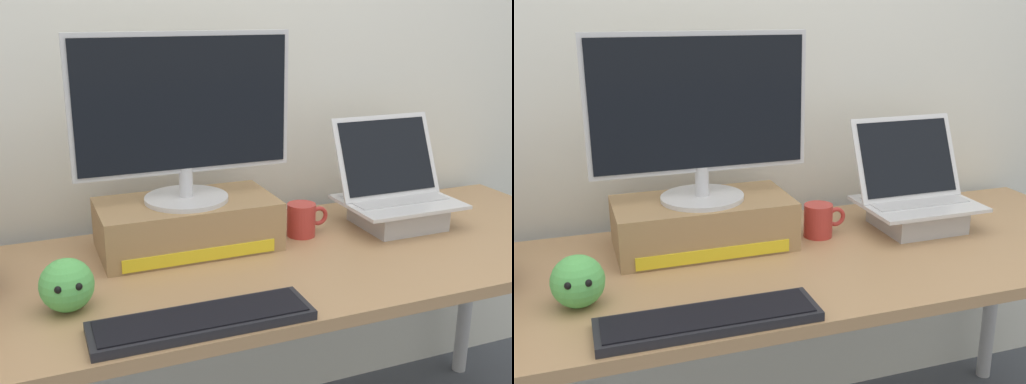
{
  "view_description": "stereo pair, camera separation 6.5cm",
  "coord_description": "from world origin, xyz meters",
  "views": [
    {
      "loc": [
        -0.53,
        -1.33,
        1.33
      ],
      "look_at": [
        0.0,
        0.0,
        0.9
      ],
      "focal_mm": 43.03,
      "sensor_mm": 36.0,
      "label": 1
    },
    {
      "loc": [
        -0.47,
        -1.36,
        1.33
      ],
      "look_at": [
        0.0,
        0.0,
        0.9
      ],
      "focal_mm": 43.03,
      "sensor_mm": 36.0,
      "label": 2
    }
  ],
  "objects": [
    {
      "name": "open_laptop",
      "position": [
        0.48,
        0.1,
        0.78
      ],
      "size": [
        0.33,
        0.25,
        0.31
      ],
      "rotation": [
        0.0,
        0.0,
        0.01
      ],
      "color": "#ADADB2",
      "rests_on": "desk"
    },
    {
      "name": "toner_box_yellow",
      "position": [
        -0.14,
        0.15,
        0.78
      ],
      "size": [
        0.46,
        0.25,
        0.13
      ],
      "color": "#9E7A51",
      "rests_on": "desk"
    },
    {
      "name": "plush_toy",
      "position": [
        -0.47,
        -0.1,
        0.77
      ],
      "size": [
        0.11,
        0.11,
        0.11
      ],
      "color": "#56B256",
      "rests_on": "desk"
    },
    {
      "name": "desktop_monitor",
      "position": [
        -0.14,
        0.15,
        1.07
      ],
      "size": [
        0.56,
        0.22,
        0.43
      ],
      "rotation": [
        0.0,
        0.0,
        -0.0
      ],
      "color": "silver",
      "rests_on": "toner_box_yellow"
    },
    {
      "name": "back_wall",
      "position": [
        0.0,
        0.44,
        1.3
      ],
      "size": [
        7.0,
        0.1,
        2.6
      ],
      "primitive_type": "cube",
      "color": "silver",
      "rests_on": "ground"
    },
    {
      "name": "desk",
      "position": [
        0.0,
        0.0,
        0.65
      ],
      "size": [
        2.02,
        0.69,
        0.72
      ],
      "color": "#A87F56",
      "rests_on": "ground"
    },
    {
      "name": "coffee_mug",
      "position": [
        0.19,
        0.12,
        0.76
      ],
      "size": [
        0.12,
        0.08,
        0.09
      ],
      "color": "#B2332D",
      "rests_on": "desk"
    },
    {
      "name": "external_keyboard",
      "position": [
        -0.22,
        -0.27,
        0.73
      ],
      "size": [
        0.45,
        0.13,
        0.02
      ],
      "rotation": [
        0.0,
        0.0,
        -0.01
      ],
      "color": "black",
      "rests_on": "desk"
    }
  ]
}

